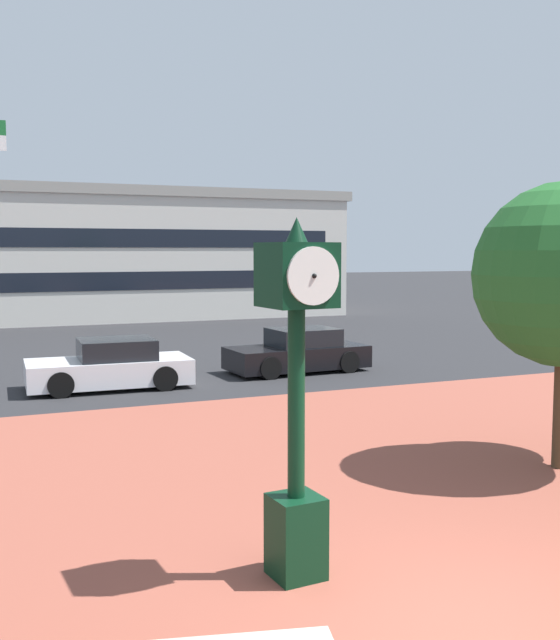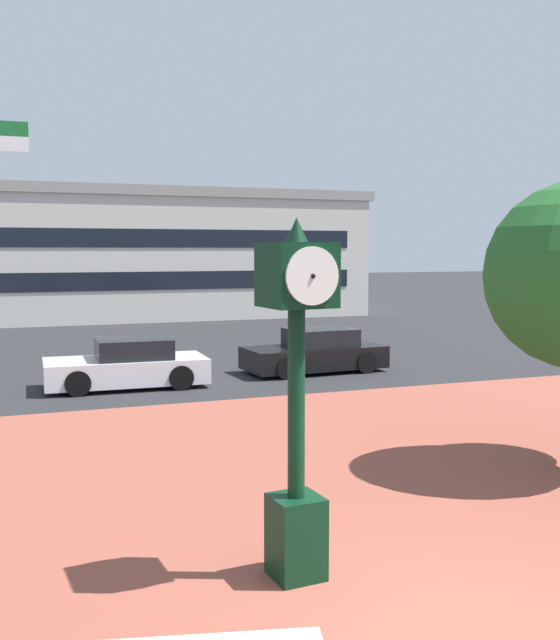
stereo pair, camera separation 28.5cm
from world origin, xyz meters
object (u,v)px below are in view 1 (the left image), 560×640
Objects in this scene: car_street_near at (111,366)px; civic_building at (86,254)px; car_street_far at (299,353)px; street_clock at (296,387)px.

civic_building is (2.63, 22.49, 2.80)m from car_street_near.
car_street_near and car_street_far have the same top height.
street_clock is 0.93× the size of car_street_far.
car_street_far is (5.57, 0.50, -0.00)m from car_street_near.
street_clock is at bearing -94.52° from civic_building.
car_street_near is at bearing 91.74° from car_street_far.
street_clock is at bearing -178.74° from car_street_near.
civic_building is at bearing -4.89° from car_street_near.
civic_building is (2.73, 34.55, 1.26)m from street_clock.
civic_building is at bearing 4.19° from car_street_far.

